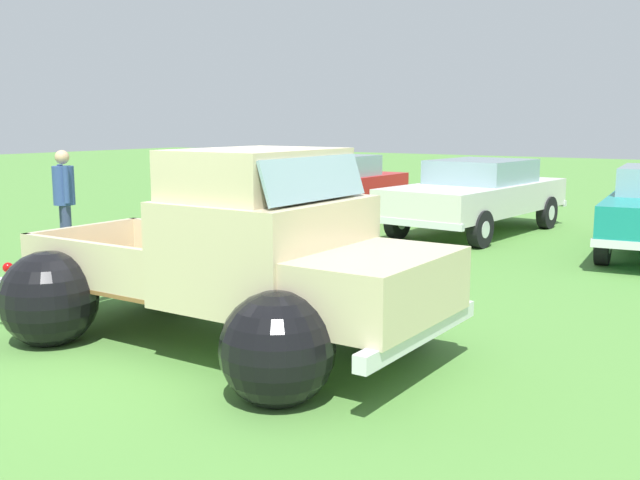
# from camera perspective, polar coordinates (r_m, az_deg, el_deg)

# --- Properties ---
(ground_plane) EXTENTS (80.00, 80.00, 0.00)m
(ground_plane) POSITION_cam_1_polar(r_m,az_deg,el_deg) (7.44, -8.08, -7.83)
(ground_plane) COLOR #548C3D
(vintage_pickup_truck) EXTENTS (4.63, 2.80, 1.96)m
(vintage_pickup_truck) POSITION_cam_1_polar(r_m,az_deg,el_deg) (7.01, -5.85, -2.46)
(vintage_pickup_truck) COLOR black
(vintage_pickup_truck) RESTS_ON ground
(show_car_0) EXTENTS (1.90, 4.19, 1.43)m
(show_car_0) POSITION_cam_1_polar(r_m,az_deg,el_deg) (16.14, 0.74, 4.26)
(show_car_0) COLOR black
(show_car_0) RESTS_ON ground
(show_car_1) EXTENTS (2.26, 4.84, 1.43)m
(show_car_1) POSITION_cam_1_polar(r_m,az_deg,el_deg) (14.64, 12.12, 3.58)
(show_car_1) COLOR black
(show_car_1) RESTS_ON ground
(spectator_0) EXTENTS (0.52, 0.45, 1.71)m
(spectator_0) POSITION_cam_1_polar(r_m,az_deg,el_deg) (12.57, -19.25, 3.26)
(spectator_0) COLOR navy
(spectator_0) RESTS_ON ground
(lane_cone_0) EXTENTS (0.36, 0.36, 0.63)m
(lane_cone_0) POSITION_cam_1_polar(r_m,az_deg,el_deg) (11.19, -10.72, -0.51)
(lane_cone_0) COLOR black
(lane_cone_0) RESTS_ON ground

